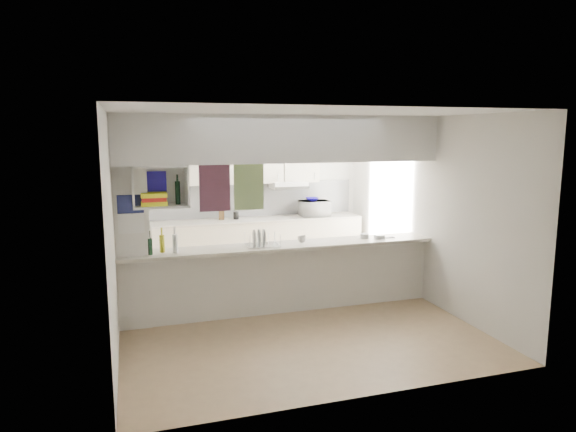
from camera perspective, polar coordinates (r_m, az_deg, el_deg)
name	(u,v)px	position (r m, az deg, el deg)	size (l,w,h in m)	color
floor	(283,311)	(7.04, -0.57, -10.51)	(4.80, 4.80, 0.00)	#9C7D5B
ceiling	(283,115)	(6.63, -0.60, 11.16)	(4.80, 4.80, 0.00)	white
wall_back	(243,195)	(9.01, -5.00, 2.34)	(4.20, 4.20, 0.00)	silver
wall_left	(114,225)	(6.44, -18.79, -0.90)	(4.80, 4.80, 0.00)	silver
wall_right	(423,209)	(7.58, 14.79, 0.76)	(4.80, 4.80, 0.00)	silver
servery_partition	(270,189)	(6.62, -2.03, 2.99)	(4.20, 0.50, 2.60)	silver
cubby_shelf	(159,189)	(6.32, -14.16, 2.90)	(0.65, 0.35, 0.50)	white
kitchen_run	(256,224)	(8.87, -3.58, -0.86)	(3.60, 0.63, 2.24)	beige
microwave	(315,208)	(9.05, 2.97, 0.85)	(0.50, 0.34, 0.28)	white
bowl	(312,199)	(9.03, 2.69, 1.88)	(0.22, 0.22, 0.05)	#160C88
dish_rack	(262,239)	(6.69, -2.89, -2.57)	(0.44, 0.34, 0.23)	silver
cup	(302,239)	(6.82, 1.56, -2.59)	(0.11, 0.11, 0.09)	white
wine_bottles	(163,244)	(6.45, -13.73, -3.03)	(0.36, 0.14, 0.32)	black
plastic_tubs	(371,236)	(7.26, 9.23, -2.24)	(0.48, 0.21, 0.06)	silver
utensil_jar	(236,216)	(8.78, -5.80, 0.05)	(0.09, 0.09, 0.13)	black
knife_block	(222,215)	(8.76, -7.39, 0.17)	(0.09, 0.07, 0.18)	#4C351A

